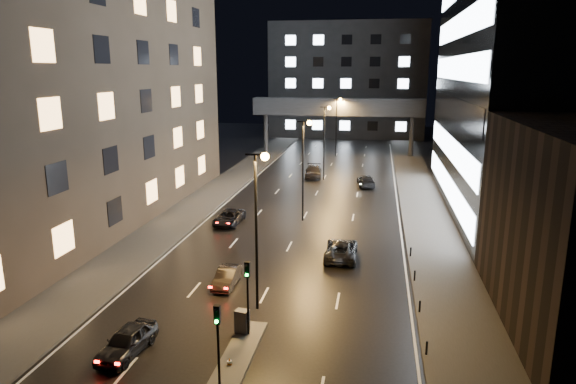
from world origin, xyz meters
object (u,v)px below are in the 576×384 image
car_away_c (229,217)px  utility_cabinet (242,321)px  car_toward_a (341,249)px  car_away_a (127,341)px  car_toward_b (366,181)px  car_away_d (313,172)px  car_away_b (227,277)px

car_away_c → utility_cabinet: 21.96m
car_toward_a → utility_cabinet: utility_cabinet is taller
car_away_a → car_toward_a: bearing=64.2°
car_away_c → car_toward_b: car_toward_b is taller
car_toward_a → utility_cabinet: size_ratio=3.99×
car_away_a → car_away_c: bearing=99.5°
car_away_c → utility_cabinet: bearing=-70.7°
car_away_d → car_toward_a: car_away_d is taller
car_away_b → car_away_d: size_ratio=0.69×
car_toward_a → car_toward_b: size_ratio=1.08×
car_away_b → car_toward_a: bearing=41.1°
car_toward_b → car_away_a: bearing=67.2°
car_away_a → car_away_d: size_ratio=0.77×
utility_cabinet → car_toward_a: bearing=81.7°
car_away_b → utility_cabinet: bearing=-67.3°
car_toward_a → car_toward_b: 26.99m
car_away_a → car_away_d: (4.09, 47.69, 0.08)m
car_away_c → car_away_d: size_ratio=0.89×
car_away_a → utility_cabinet: 6.38m
car_away_a → car_toward_a: 19.41m
car_away_b → utility_cabinet: 7.14m
car_away_d → car_toward_b: car_away_d is taller
car_away_b → utility_cabinet: size_ratio=2.85×
car_away_b → car_toward_b: bearing=74.5°
car_away_b → car_toward_a: size_ratio=0.71×
car_away_d → utility_cabinet: car_away_d is taller
car_away_a → car_away_b: size_ratio=1.11×
car_away_c → car_toward_a: size_ratio=0.92×
car_toward_a → car_toward_b: (1.24, 26.96, -0.02)m
car_away_d → car_away_b: bearing=-97.3°
car_away_c → car_toward_b: 23.35m
car_away_a → car_toward_b: bearing=81.4°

